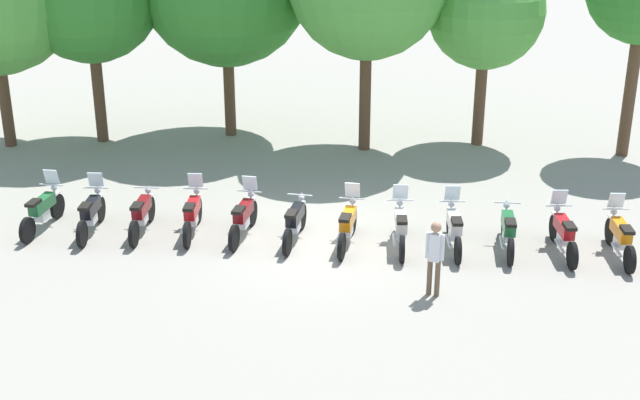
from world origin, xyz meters
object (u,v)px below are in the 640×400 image
at_px(motorcycle_4, 243,217).
at_px(motorcycle_10, 563,233).
at_px(motorcycle_0, 43,210).
at_px(motorcycle_11, 620,236).
at_px(motorcycle_1, 91,213).
at_px(person_0, 435,253).
at_px(motorcycle_6, 348,225).
at_px(motorcycle_2, 142,214).
at_px(tree_4, 486,11).
at_px(motorcycle_7, 401,227).
at_px(motorcycle_9, 508,230).
at_px(motorcycle_8, 454,228).
at_px(motorcycle_3, 193,214).
at_px(motorcycle_5, 295,222).

distance_m(motorcycle_4, motorcycle_10, 7.55).
height_order(motorcycle_0, motorcycle_11, same).
distance_m(motorcycle_1, person_0, 8.63).
height_order(motorcycle_6, motorcycle_10, same).
bearing_deg(motorcycle_2, tree_4, -49.38).
xyz_separation_m(motorcycle_7, motorcycle_10, (3.72, -0.51, 0.00)).
xyz_separation_m(motorcycle_7, motorcycle_11, (4.97, -0.77, 0.00)).
height_order(motorcycle_7, motorcycle_9, motorcycle_7).
distance_m(motorcycle_1, motorcycle_7, 7.54).
relative_size(motorcycle_2, motorcycle_8, 1.00).
relative_size(motorcycle_2, motorcycle_3, 1.00).
bearing_deg(person_0, motorcycle_10, -36.35).
relative_size(motorcycle_2, person_0, 1.30).
relative_size(motorcycle_1, motorcycle_5, 1.02).
xyz_separation_m(motorcycle_9, person_0, (-2.11, -2.16, 0.48)).
xyz_separation_m(motorcycle_8, motorcycle_9, (1.24, -0.14, -0.01)).
distance_m(motorcycle_4, motorcycle_8, 5.04).
distance_m(motorcycle_5, person_0, 4.10).
bearing_deg(motorcycle_1, motorcycle_0, 82.58).
bearing_deg(motorcycle_9, motorcycle_6, 91.81).
relative_size(motorcycle_8, motorcycle_9, 1.01).
distance_m(motorcycle_2, tree_4, 12.30).
distance_m(motorcycle_4, motorcycle_7, 3.79).
xyz_separation_m(motorcycle_0, person_0, (9.07, -3.86, 0.46)).
relative_size(motorcycle_0, tree_4, 0.36).
relative_size(motorcycle_1, motorcycle_10, 1.00).
distance_m(motorcycle_10, tree_4, 9.01).
distance_m(motorcycle_4, motorcycle_9, 6.29).
relative_size(motorcycle_5, person_0, 1.28).
xyz_separation_m(motorcycle_4, motorcycle_10, (7.44, -1.27, 0.00)).
relative_size(motorcycle_7, motorcycle_10, 1.00).
height_order(motorcycle_4, motorcycle_6, same).
bearing_deg(motorcycle_7, person_0, -166.40).
xyz_separation_m(motorcycle_0, motorcycle_3, (3.72, -0.43, 0.00)).
bearing_deg(motorcycle_8, motorcycle_2, 84.35).
xyz_separation_m(motorcycle_6, person_0, (1.62, -2.61, 0.46)).
xyz_separation_m(motorcycle_4, motorcycle_6, (2.48, -0.58, 0.00)).
bearing_deg(motorcycle_7, motorcycle_0, 85.48).
bearing_deg(motorcycle_9, motorcycle_8, 92.12).
height_order(motorcycle_2, motorcycle_3, motorcycle_3).
height_order(motorcycle_11, tree_4, tree_4).
bearing_deg(motorcycle_5, motorcycle_10, -84.96).
bearing_deg(motorcycle_9, motorcycle_0, 90.11).
bearing_deg(motorcycle_9, motorcycle_2, 89.76).
bearing_deg(motorcycle_8, motorcycle_10, -94.98).
distance_m(motorcycle_7, motorcycle_8, 1.25).
height_order(motorcycle_7, motorcycle_11, same).
bearing_deg(motorcycle_1, motorcycle_3, -88.73).
relative_size(motorcycle_9, tree_4, 0.36).
distance_m(motorcycle_2, motorcycle_8, 7.55).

